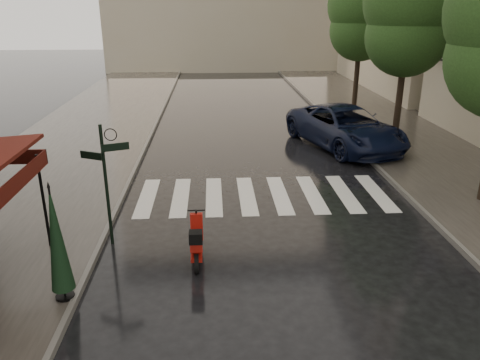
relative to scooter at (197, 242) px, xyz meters
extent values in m
plane|color=black|center=(-0.98, -2.00, -0.49)|extent=(120.00, 120.00, 0.00)
cube|color=#38332D|center=(-5.48, 10.00, -0.43)|extent=(6.00, 60.00, 0.12)
cube|color=#38332D|center=(9.27, 10.00, -0.43)|extent=(5.50, 60.00, 0.12)
cube|color=#595651|center=(-2.43, 10.00, -0.42)|extent=(0.12, 60.00, 0.16)
cube|color=#595651|center=(6.47, 10.00, -0.42)|extent=(0.12, 60.00, 0.16)
cube|color=silver|center=(-1.68, 4.00, -0.49)|extent=(0.50, 3.20, 0.01)
cube|color=silver|center=(-0.63, 4.00, -0.49)|extent=(0.50, 3.20, 0.01)
cube|color=silver|center=(0.42, 4.00, -0.49)|extent=(0.50, 3.20, 0.01)
cube|color=silver|center=(1.47, 4.00, -0.49)|extent=(0.50, 3.20, 0.01)
cube|color=silver|center=(2.52, 4.00, -0.49)|extent=(0.50, 3.20, 0.01)
cube|color=silver|center=(3.57, 4.00, -0.49)|extent=(0.50, 3.20, 0.01)
cube|color=silver|center=(4.62, 4.00, -0.49)|extent=(0.50, 3.20, 0.01)
cube|color=silver|center=(5.67, 4.00, -0.49)|extent=(0.50, 3.20, 0.01)
cylinder|color=black|center=(-3.63, 0.75, 0.80)|extent=(0.07, 0.07, 2.35)
cylinder|color=black|center=(-2.18, 1.00, 1.06)|extent=(0.08, 0.08, 3.10)
cube|color=black|center=(-1.88, 1.00, 2.06)|extent=(0.62, 0.26, 0.18)
cube|color=black|center=(-2.46, 1.00, 1.86)|extent=(0.56, 0.29, 0.18)
cylinder|color=black|center=(8.52, 10.00, 1.87)|extent=(0.28, 0.28, 4.48)
sphere|color=#1D3B15|center=(8.52, 10.00, 4.03)|extent=(3.40, 3.40, 3.40)
sphere|color=#1D3B15|center=(8.52, 10.00, 5.39)|extent=(3.80, 3.80, 3.80)
cylinder|color=black|center=(8.72, 17.00, 1.81)|extent=(0.28, 0.28, 4.37)
sphere|color=#1D3B15|center=(8.72, 17.00, 3.92)|extent=(3.40, 3.40, 3.40)
sphere|color=#1D3B15|center=(8.72, 17.00, 5.24)|extent=(3.80, 3.80, 3.80)
cylinder|color=black|center=(0.01, -0.53, -0.27)|extent=(0.10, 0.45, 0.45)
cylinder|color=black|center=(-0.01, 0.64, -0.27)|extent=(0.10, 0.45, 0.45)
cube|color=maroon|center=(0.00, 0.08, -0.19)|extent=(0.28, 1.22, 0.09)
cube|color=maroon|center=(0.00, -0.15, 0.09)|extent=(0.29, 0.52, 0.26)
cube|color=maroon|center=(-0.01, 0.50, 0.16)|extent=(0.30, 0.12, 0.70)
cylinder|color=black|center=(-0.01, 0.59, 0.55)|extent=(0.43, 0.04, 0.03)
cube|color=black|center=(0.01, -0.50, 0.39)|extent=(0.30, 0.28, 0.26)
imported|color=black|center=(6.02, 9.24, 0.36)|extent=(4.62, 6.75, 1.71)
cylinder|color=black|center=(-2.63, -1.50, -0.35)|extent=(0.38, 0.38, 0.05)
cylinder|color=black|center=(-2.63, -1.50, 0.85)|extent=(0.04, 0.04, 2.35)
cone|color=black|center=(-2.63, -1.50, 0.97)|extent=(0.46, 0.46, 2.23)
camera|label=1|loc=(0.44, -9.75, 5.18)|focal=35.00mm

